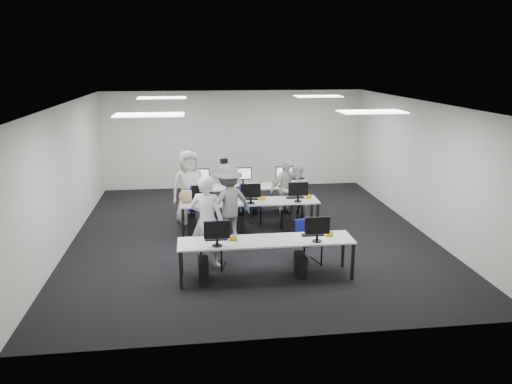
{
  "coord_description": "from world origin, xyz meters",
  "views": [
    {
      "loc": [
        -1.26,
        -10.85,
        3.91
      ],
      "look_at": [
        0.12,
        -0.01,
        1.0
      ],
      "focal_mm": 35.0,
      "sensor_mm": 36.0,
      "label": 1
    }
  ],
  "objects": [
    {
      "name": "photographer",
      "position": [
        -0.54,
        -0.4,
        0.86
      ],
      "size": [
        1.28,
        1.05,
        1.72
      ],
      "primitive_type": "imported",
      "rotation": [
        0.0,
        0.0,
        3.58
      ],
      "color": "slate",
      "rests_on": "ground"
    },
    {
      "name": "student_0",
      "position": [
        -1.05,
        -1.72,
        0.91
      ],
      "size": [
        0.78,
        0.66,
        1.82
      ],
      "primitive_type": "imported",
      "rotation": [
        0.0,
        0.0,
        2.74
      ],
      "color": "beige",
      "rests_on": "ground"
    },
    {
      "name": "chair_6",
      "position": [
        -0.03,
        0.99,
        0.27
      ],
      "size": [
        0.53,
        0.55,
        0.86
      ],
      "rotation": [
        0.0,
        0.0,
        -0.27
      ],
      "color": "navy",
      "rests_on": "ground"
    },
    {
      "name": "equipment_back",
      "position": [
        0.19,
        1.62,
        0.36
      ],
      "size": [
        2.91,
        0.41,
        1.19
      ],
      "color": "white",
      "rests_on": "desk_back"
    },
    {
      "name": "desk_mid",
      "position": [
        0.0,
        0.2,
        0.68
      ],
      "size": [
        3.2,
        0.7,
        0.73
      ],
      "color": "#B8BABD",
      "rests_on": "ground"
    },
    {
      "name": "equipment_mid",
      "position": [
        -0.19,
        0.18,
        0.36
      ],
      "size": [
        2.91,
        0.41,
        1.19
      ],
      "color": "white",
      "rests_on": "desk_mid"
    },
    {
      "name": "chair_7",
      "position": [
        1.25,
        1.07,
        0.26
      ],
      "size": [
        0.51,
        0.53,
        0.82
      ],
      "rotation": [
        0.0,
        0.0,
        -0.29
      ],
      "color": "navy",
      "rests_on": "ground"
    },
    {
      "name": "room",
      "position": [
        0.0,
        0.0,
        1.5
      ],
      "size": [
        9.0,
        9.02,
        3.0
      ],
      "color": "black",
      "rests_on": "ground"
    },
    {
      "name": "desk_front",
      "position": [
        0.0,
        -2.4,
        0.68
      ],
      "size": [
        3.2,
        0.7,
        0.73
      ],
      "color": "#B8BABD",
      "rests_on": "ground"
    },
    {
      "name": "chair_3",
      "position": [
        0.06,
        0.68,
        0.3
      ],
      "size": [
        0.51,
        0.55,
        0.96
      ],
      "rotation": [
        0.0,
        0.0,
        0.08
      ],
      "color": "navy",
      "rests_on": "ground"
    },
    {
      "name": "student_2",
      "position": [
        -1.39,
        1.02,
        0.9
      ],
      "size": [
        1.02,
        0.83,
        1.81
      ],
      "primitive_type": "imported",
      "rotation": [
        0.0,
        0.0,
        0.32
      ],
      "color": "beige",
      "rests_on": "ground"
    },
    {
      "name": "chair_2",
      "position": [
        -1.22,
        0.69,
        0.29
      ],
      "size": [
        0.57,
        0.6,
        0.92
      ],
      "rotation": [
        0.0,
        0.0,
        0.28
      ],
      "color": "navy",
      "rests_on": "ground"
    },
    {
      "name": "dslr_camera",
      "position": [
        -0.61,
        -0.24,
        1.78
      ],
      "size": [
        0.2,
        0.22,
        0.1
      ],
      "primitive_type": "cube",
      "rotation": [
        0.0,
        0.0,
        3.58
      ],
      "color": "black",
      "rests_on": "photographer"
    },
    {
      "name": "chair_0",
      "position": [
        -0.94,
        -1.77,
        0.28
      ],
      "size": [
        0.53,
        0.56,
        0.89
      ],
      "rotation": [
        0.0,
        0.0,
        -0.22
      ],
      "color": "navy",
      "rests_on": "ground"
    },
    {
      "name": "equipment_front",
      "position": [
        -0.19,
        -2.42,
        0.36
      ],
      "size": [
        2.51,
        0.41,
        1.19
      ],
      "color": "#0B329A",
      "rests_on": "desk_front"
    },
    {
      "name": "student_1",
      "position": [
        1.22,
        0.77,
        0.74
      ],
      "size": [
        0.76,
        0.62,
        1.48
      ],
      "primitive_type": "imported",
      "rotation": [
        0.0,
        0.0,
        3.06
      ],
      "color": "beige",
      "rests_on": "ground"
    },
    {
      "name": "ceiling_panels",
      "position": [
        0.0,
        0.0,
        2.98
      ],
      "size": [
        5.2,
        4.6,
        0.02
      ],
      "color": "white",
      "rests_on": "room"
    },
    {
      "name": "chair_4",
      "position": [
        1.16,
        0.85,
        0.3
      ],
      "size": [
        0.55,
        0.58,
        0.96
      ],
      "rotation": [
        0.0,
        0.0,
        -0.17
      ],
      "color": "navy",
      "rests_on": "ground"
    },
    {
      "name": "chair_5",
      "position": [
        -1.22,
        0.99,
        0.31
      ],
      "size": [
        0.6,
        0.64,
        0.98
      ],
      "rotation": [
        0.0,
        0.0,
        -0.27
      ],
      "color": "navy",
      "rests_on": "ground"
    },
    {
      "name": "chair_1",
      "position": [
        0.92,
        -1.82,
        0.27
      ],
      "size": [
        0.52,
        0.55,
        0.86
      ],
      "rotation": [
        0.0,
        0.0,
        0.26
      ],
      "color": "navy",
      "rests_on": "ground"
    },
    {
      "name": "student_3",
      "position": [
        1.0,
        1.04,
        0.75
      ],
      "size": [
        0.96,
        0.69,
        1.51
      ],
      "primitive_type": "imported",
      "rotation": [
        0.0,
        0.0,
        0.4
      ],
      "color": "beige",
      "rests_on": "ground"
    },
    {
      "name": "handbag",
      "position": [
        -1.45,
        0.29,
        0.88
      ],
      "size": [
        0.41,
        0.32,
        0.3
      ],
      "primitive_type": "ellipsoid",
      "rotation": [
        0.0,
        0.0,
        0.26
      ],
      "color": "#A28053",
      "rests_on": "desk_mid"
    },
    {
      "name": "desk_back",
      "position": [
        0.0,
        1.6,
        0.68
      ],
      "size": [
        3.2,
        0.7,
        0.73
      ],
      "color": "#B8BABD",
      "rests_on": "ground"
    }
  ]
}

